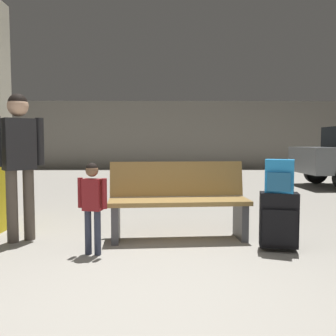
{
  "coord_description": "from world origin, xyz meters",
  "views": [
    {
      "loc": [
        0.16,
        -2.55,
        1.12
      ],
      "look_at": [
        0.2,
        1.3,
        0.85
      ],
      "focal_mm": 39.57,
      "sensor_mm": 36.0,
      "label": 1
    }
  ],
  "objects_px": {
    "suitcase": "(279,220)",
    "child": "(92,198)",
    "adult": "(19,151)",
    "bench": "(178,200)",
    "backpack_bright": "(280,176)"
  },
  "relations": [
    {
      "from": "suitcase",
      "to": "child",
      "type": "height_order",
      "value": "child"
    },
    {
      "from": "adult",
      "to": "bench",
      "type": "bearing_deg",
      "value": 3.64
    },
    {
      "from": "backpack_bright",
      "to": "adult",
      "type": "distance_m",
      "value": 2.84
    },
    {
      "from": "bench",
      "to": "backpack_bright",
      "type": "relative_size",
      "value": 4.8
    },
    {
      "from": "suitcase",
      "to": "adult",
      "type": "height_order",
      "value": "adult"
    },
    {
      "from": "bench",
      "to": "backpack_bright",
      "type": "xyz_separation_m",
      "value": [
        1.01,
        -0.52,
        0.33
      ]
    },
    {
      "from": "suitcase",
      "to": "backpack_bright",
      "type": "relative_size",
      "value": 1.78
    },
    {
      "from": "backpack_bright",
      "to": "child",
      "type": "distance_m",
      "value": 1.9
    },
    {
      "from": "suitcase",
      "to": "adult",
      "type": "xyz_separation_m",
      "value": [
        -2.8,
        0.41,
        0.7
      ]
    },
    {
      "from": "child",
      "to": "adult",
      "type": "relative_size",
      "value": 0.55
    },
    {
      "from": "suitcase",
      "to": "child",
      "type": "xyz_separation_m",
      "value": [
        -1.89,
        -0.11,
        0.24
      ]
    },
    {
      "from": "child",
      "to": "adult",
      "type": "distance_m",
      "value": 1.14
    },
    {
      "from": "child",
      "to": "adult",
      "type": "xyz_separation_m",
      "value": [
        -0.91,
        0.52,
        0.46
      ]
    },
    {
      "from": "suitcase",
      "to": "child",
      "type": "bearing_deg",
      "value": -176.68
    },
    {
      "from": "bench",
      "to": "backpack_bright",
      "type": "height_order",
      "value": "backpack_bright"
    }
  ]
}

